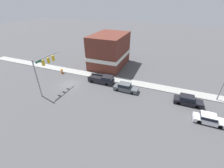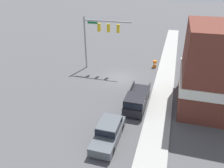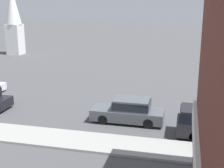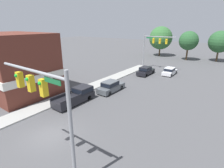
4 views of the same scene
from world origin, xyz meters
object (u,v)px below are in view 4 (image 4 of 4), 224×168
object	(u,v)px
car_second_ahead	(146,71)
car_lead	(111,86)
pickup_truck_parked	(77,95)
car_oncoming	(170,71)

from	to	relation	value
car_second_ahead	car_lead	bearing A→B (deg)	-90.53
car_second_ahead	pickup_truck_parked	bearing A→B (deg)	-94.73
car_lead	car_oncoming	bearing A→B (deg)	74.46
car_oncoming	pickup_truck_parked	size ratio (longest dim) A/B	0.77
car_lead	car_second_ahead	distance (m)	11.42
car_lead	car_oncoming	size ratio (longest dim) A/B	1.11
car_second_ahead	car_oncoming	world-z (taller)	car_second_ahead
car_oncoming	pickup_truck_parked	bearing A→B (deg)	75.08
car_lead	pickup_truck_parked	bearing A→B (deg)	-103.29
car_second_ahead	car_oncoming	distance (m)	4.73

